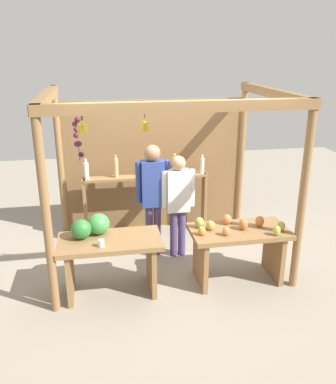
{
  "coord_description": "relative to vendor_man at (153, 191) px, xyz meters",
  "views": [
    {
      "loc": [
        -0.9,
        -5.29,
        2.91
      ],
      "look_at": [
        0.0,
        -0.21,
        1.07
      ],
      "focal_mm": 37.99,
      "sensor_mm": 36.0,
      "label": 1
    }
  ],
  "objects": [
    {
      "name": "vendor_man",
      "position": [
        0.0,
        0.0,
        0.0
      ],
      "size": [
        0.48,
        0.23,
        1.66
      ],
      "rotation": [
        0.0,
        0.0,
        0.17
      ],
      "color": "#4B3D63",
      "rests_on": "ground"
    },
    {
      "name": "ground_plane",
      "position": [
        0.17,
        -0.07,
        -1.0
      ],
      "size": [
        12.0,
        12.0,
        0.0
      ],
      "primitive_type": "plane",
      "color": "gray",
      "rests_on": "ground"
    },
    {
      "name": "bottle_shelf_unit",
      "position": [
        -0.02,
        0.73,
        -0.22
      ],
      "size": [
        1.99,
        0.22,
        1.36
      ],
      "color": "olive",
      "rests_on": "ground"
    },
    {
      "name": "market_stall",
      "position": [
        0.16,
        0.42,
        0.4
      ],
      "size": [
        3.1,
        2.26,
        2.39
      ],
      "color": "olive",
      "rests_on": "ground"
    },
    {
      "name": "fruit_counter_right",
      "position": [
        0.98,
        -0.88,
        -0.45
      ],
      "size": [
        1.25,
        0.64,
        0.88
      ],
      "color": "olive",
      "rests_on": "ground"
    },
    {
      "name": "fruit_counter_left",
      "position": [
        -0.71,
        -0.84,
        -0.39
      ],
      "size": [
        1.25,
        0.69,
        0.99
      ],
      "color": "olive",
      "rests_on": "ground"
    },
    {
      "name": "vendor_woman",
      "position": [
        0.35,
        -0.08,
        -0.1
      ],
      "size": [
        0.48,
        0.21,
        1.52
      ],
      "rotation": [
        0.0,
        0.0,
        0.16
      ],
      "color": "#504074",
      "rests_on": "ground"
    }
  ]
}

